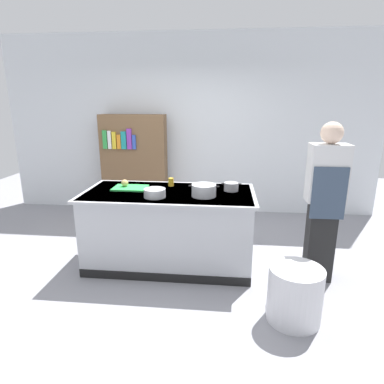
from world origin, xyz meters
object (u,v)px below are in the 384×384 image
object	(u,v)px
juice_cup	(171,182)
mixing_bowl	(155,193)
trash_bin	(295,294)
bookshelf	(134,165)
stock_pot	(204,190)
onion	(125,183)
sauce_pan	(231,187)
person_chef	(324,200)

from	to	relation	value
juice_cup	mixing_bowl	bearing A→B (deg)	-101.15
trash_bin	bookshelf	size ratio (longest dim) A/B	0.30
stock_pot	mixing_bowl	world-z (taller)	stock_pot
trash_bin	bookshelf	distance (m)	3.58
onion	trash_bin	bearing A→B (deg)	-30.16
onion	bookshelf	distance (m)	1.72
stock_pot	trash_bin	bearing A→B (deg)	-43.18
stock_pot	mixing_bowl	bearing A→B (deg)	-170.14
mixing_bowl	trash_bin	distance (m)	1.73
sauce_pan	bookshelf	size ratio (longest dim) A/B	0.14
bookshelf	stock_pot	bearing A→B (deg)	-55.51
onion	stock_pot	world-z (taller)	stock_pot
trash_bin	person_chef	distance (m)	1.08
mixing_bowl	juice_cup	world-z (taller)	juice_cup
stock_pot	bookshelf	xyz separation A→B (m)	(-1.33, 1.93, -0.11)
juice_cup	sauce_pan	bearing A→B (deg)	-10.94
mixing_bowl	stock_pot	bearing A→B (deg)	9.86
stock_pot	bookshelf	world-z (taller)	bookshelf
juice_cup	person_chef	bearing A→B (deg)	-15.28
onion	juice_cup	xyz separation A→B (m)	(0.54, 0.15, -0.01)
person_chef	bookshelf	size ratio (longest dim) A/B	1.01
stock_pot	mixing_bowl	size ratio (longest dim) A/B	1.42
sauce_pan	juice_cup	distance (m)	0.75
stock_pot	juice_cup	world-z (taller)	stock_pot
onion	mixing_bowl	xyz separation A→B (m)	(0.44, -0.34, -0.01)
mixing_bowl	person_chef	xyz separation A→B (m)	(1.80, 0.03, -0.03)
trash_bin	person_chef	size ratio (longest dim) A/B	0.30
juice_cup	bookshelf	xyz separation A→B (m)	(-0.89, 1.53, -0.10)
onion	mixing_bowl	size ratio (longest dim) A/B	0.35
juice_cup	bookshelf	size ratio (longest dim) A/B	0.06
onion	mixing_bowl	bearing A→B (deg)	-37.94
onion	trash_bin	size ratio (longest dim) A/B	0.16
sauce_pan	bookshelf	bearing A→B (deg)	134.31
sauce_pan	stock_pot	bearing A→B (deg)	-139.32
onion	bookshelf	size ratio (longest dim) A/B	0.05
mixing_bowl	trash_bin	world-z (taller)	mixing_bowl
onion	person_chef	distance (m)	2.26
onion	bookshelf	bearing A→B (deg)	101.95
juice_cup	onion	bearing A→B (deg)	-164.25
sauce_pan	juice_cup	world-z (taller)	juice_cup
mixing_bowl	person_chef	bearing A→B (deg)	0.96
onion	mixing_bowl	distance (m)	0.56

